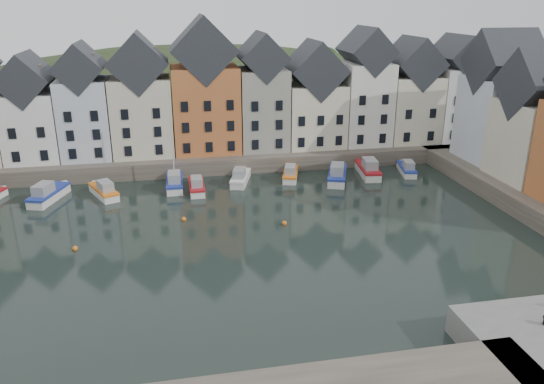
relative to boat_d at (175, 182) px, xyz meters
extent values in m
plane|color=black|center=(4.66, -18.35, -0.78)|extent=(260.00, 260.00, 0.00)
cube|color=#463E35|center=(4.66, 11.65, 0.22)|extent=(90.00, 16.00, 2.00)
ellipsoid|color=#202F17|center=(4.66, 37.65, -18.78)|extent=(153.60, 70.40, 64.00)
sphere|color=black|center=(-9.28, 32.58, 7.92)|extent=(5.77, 5.77, 5.77)
sphere|color=black|center=(29.52, 42.39, 7.34)|extent=(5.27, 5.27, 5.27)
sphere|color=black|center=(36.48, 35.84, 7.10)|extent=(5.07, 5.07, 5.07)
sphere|color=black|center=(18.94, 36.84, 7.04)|extent=(5.01, 5.01, 5.01)
sphere|color=black|center=(32.99, 41.89, 7.27)|extent=(5.21, 5.21, 5.21)
sphere|color=black|center=(6.65, 40.29, 7.54)|extent=(5.45, 5.45, 5.45)
sphere|color=black|center=(42.46, 29.96, 6.42)|extent=(4.49, 4.49, 4.49)
cube|color=white|center=(-17.24, 9.65, 5.52)|extent=(6.56, 8.00, 8.61)
cube|color=#202328|center=(-17.24, 9.65, 11.45)|extent=(6.56, 8.16, 6.56)
cube|color=silver|center=(-10.71, 9.65, 6.23)|extent=(6.20, 8.00, 10.02)
cube|color=#202328|center=(-10.71, 9.65, 12.77)|extent=(6.20, 8.16, 6.20)
cube|color=beige|center=(-3.61, 9.65, 6.26)|extent=(7.70, 8.00, 10.08)
cube|color=#202328|center=(-3.61, 9.65, 13.20)|extent=(7.70, 8.16, 7.70)
cube|color=#BB6735|center=(4.73, 9.65, 6.86)|extent=(8.69, 8.00, 11.28)
cube|color=#202328|center=(4.73, 9.65, 14.65)|extent=(8.69, 8.16, 8.69)
cube|color=gray|center=(12.44, 9.65, 6.61)|extent=(6.43, 8.00, 10.78)
cube|color=#202328|center=(12.44, 9.65, 13.59)|extent=(6.43, 8.16, 6.43)
cube|color=beige|center=(19.74, 9.65, 5.50)|extent=(7.88, 8.00, 8.56)
cube|color=#202328|center=(19.74, 9.65, 11.72)|extent=(7.88, 8.16, 7.88)
cube|color=white|center=(27.08, 9.65, 6.85)|extent=(6.50, 8.00, 11.27)
cube|color=#202328|center=(27.08, 9.65, 14.10)|extent=(6.50, 8.16, 6.50)
cube|color=beige|center=(34.09, 9.65, 5.88)|extent=(7.23, 8.00, 9.32)
cube|color=#202328|center=(34.09, 9.65, 12.33)|extent=(7.23, 8.16, 7.23)
cube|color=white|center=(40.94, 9.65, 6.38)|extent=(6.18, 8.00, 10.32)
cube|color=#202328|center=(40.94, 9.65, 13.07)|extent=(6.18, 8.16, 6.18)
cube|color=silver|center=(40.66, -2.09, 6.41)|extent=(7.47, 8.00, 10.38)
cube|color=#202328|center=(40.66, -2.09, 13.58)|extent=(7.62, 8.00, 8.00)
cube|color=beige|center=(40.66, -10.10, 5.66)|extent=(8.14, 8.00, 8.89)
sphere|color=orange|center=(0.66, -10.35, -0.63)|extent=(0.50, 0.50, 0.50)
sphere|color=orange|center=(10.66, -13.35, -0.63)|extent=(0.50, 0.50, 0.50)
sphere|color=orange|center=(-9.34, -15.35, -0.63)|extent=(0.50, 0.50, 0.50)
cube|color=silver|center=(-14.14, -1.38, -0.41)|extent=(3.82, 6.65, 1.17)
cube|color=navy|center=(-14.14, -1.38, 0.23)|extent=(3.96, 6.80, 0.27)
cube|color=gray|center=(-14.44, -2.29, 0.86)|extent=(2.21, 2.89, 1.27)
cube|color=silver|center=(-8.16, -1.27, -0.45)|extent=(3.91, 5.93, 1.05)
cube|color=orange|center=(-8.16, -1.27, 0.13)|extent=(4.04, 6.07, 0.24)
cube|color=gray|center=(-7.81, -2.05, 0.70)|extent=(2.16, 2.64, 1.15)
cube|color=silver|center=(0.00, 0.19, -0.42)|extent=(1.99, 6.21, 1.13)
cube|color=navy|center=(0.00, 0.19, 0.20)|extent=(2.10, 6.34, 0.26)
cube|color=gray|center=(-0.02, -0.74, 0.81)|extent=(1.50, 2.50, 1.23)
cylinder|color=silver|center=(0.02, 0.81, 5.39)|extent=(0.14, 0.14, 11.32)
cube|color=silver|center=(2.53, -1.53, -0.46)|extent=(1.69, 5.53, 1.01)
cube|color=maroon|center=(2.53, -1.53, 0.09)|extent=(1.78, 5.64, 0.23)
cube|color=gray|center=(2.52, -2.36, 0.64)|extent=(1.30, 2.21, 1.10)
cube|color=silver|center=(8.09, 0.54, -0.45)|extent=(3.28, 5.98, 1.05)
cube|color=silver|center=(8.09, 0.54, 0.13)|extent=(3.41, 6.12, 0.24)
cube|color=gray|center=(7.84, -0.29, 0.70)|extent=(1.94, 2.58, 1.15)
cube|color=silver|center=(14.57, 0.93, -0.46)|extent=(3.10, 5.71, 1.00)
cube|color=orange|center=(14.57, 0.93, 0.08)|extent=(3.22, 5.84, 0.23)
cube|color=gray|center=(14.34, 0.14, 0.63)|extent=(1.84, 2.46, 1.09)
cube|color=silver|center=(20.17, -1.00, -0.39)|extent=(4.24, 7.08, 1.24)
cube|color=navy|center=(20.17, -1.00, 0.29)|extent=(4.40, 7.24, 0.28)
cube|color=gray|center=(19.82, -1.95, 0.97)|extent=(2.42, 3.09, 1.36)
cube|color=silver|center=(24.74, 0.45, -0.39)|extent=(2.85, 6.91, 1.23)
cube|color=maroon|center=(24.74, 0.45, 0.28)|extent=(2.98, 7.06, 0.28)
cube|color=gray|center=(24.61, -0.55, 0.95)|extent=(1.90, 2.86, 1.34)
cube|color=silver|center=(30.04, 0.10, -0.47)|extent=(2.69, 5.49, 0.97)
cube|color=navy|center=(30.04, 0.10, 0.05)|extent=(2.80, 5.61, 0.22)
cube|color=gray|center=(29.86, -0.67, 0.58)|extent=(1.66, 2.32, 1.05)
camera|label=1|loc=(-0.05, -61.60, 20.81)|focal=35.00mm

